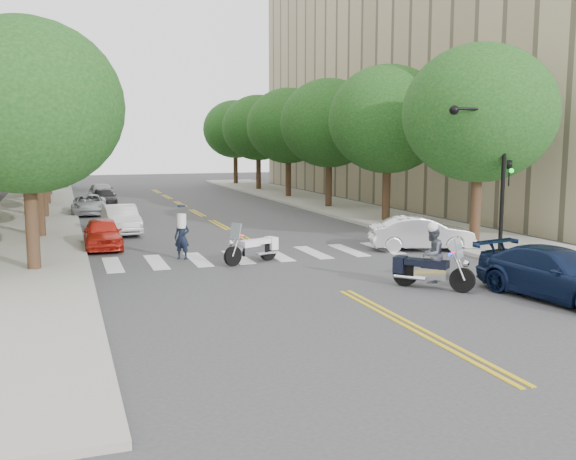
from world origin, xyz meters
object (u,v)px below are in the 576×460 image
officer_standing (182,237)px  sedan_blue (559,274)px  convertible (421,233)px  motorcycle_parked (255,248)px  motorcycle_police (430,259)px

officer_standing → sedan_blue: bearing=-11.8°
convertible → sedan_blue: 8.49m
motorcycle_parked → officer_standing: bearing=34.6°
motorcycle_parked → convertible: (7.15, 0.30, 0.16)m
motorcycle_police → officer_standing: size_ratio=1.26×
convertible → officer_standing: bearing=99.9°
motorcycle_parked → officer_standing: (-2.43, 1.51, 0.29)m
motorcycle_police → convertible: motorcycle_police is taller
motorcycle_police → convertible: bearing=-159.5°
motorcycle_parked → sedan_blue: size_ratio=0.46×
motorcycle_parked → sedan_blue: 10.41m
convertible → sedan_blue: size_ratio=0.85×
motorcycle_police → sedan_blue: motorcycle_police is taller
motorcycle_police → motorcycle_parked: size_ratio=0.92×
motorcycle_parked → sedan_blue: (6.46, -8.16, 0.18)m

